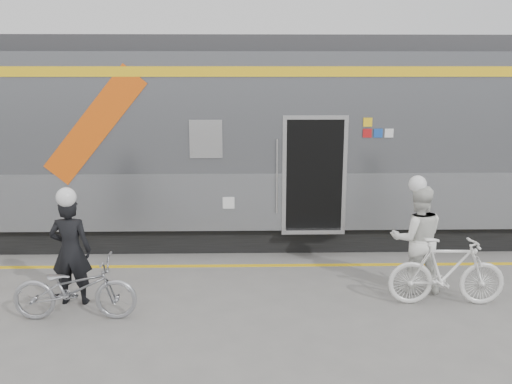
{
  "coord_description": "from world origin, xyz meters",
  "views": [
    {
      "loc": [
        -0.96,
        -7.15,
        3.47
      ],
      "look_at": [
        -0.78,
        1.6,
        1.5
      ],
      "focal_mm": 38.0,
      "sensor_mm": 36.0,
      "label": 1
    }
  ],
  "objects_px": {
    "woman": "(417,239)",
    "bicycle_left": "(75,289)",
    "man": "(71,251)",
    "bicycle_right": "(447,272)"
  },
  "relations": [
    {
      "from": "bicycle_left",
      "to": "woman",
      "type": "distance_m",
      "value": 5.24
    },
    {
      "from": "woman",
      "to": "bicycle_right",
      "type": "height_order",
      "value": "woman"
    },
    {
      "from": "man",
      "to": "bicycle_right",
      "type": "distance_m",
      "value": 5.65
    },
    {
      "from": "bicycle_left",
      "to": "bicycle_right",
      "type": "relative_size",
      "value": 1.0
    },
    {
      "from": "man",
      "to": "bicycle_right",
      "type": "height_order",
      "value": "man"
    },
    {
      "from": "bicycle_left",
      "to": "woman",
      "type": "bearing_deg",
      "value": -80.01
    },
    {
      "from": "bicycle_left",
      "to": "woman",
      "type": "height_order",
      "value": "woman"
    },
    {
      "from": "woman",
      "to": "bicycle_left",
      "type": "bearing_deg",
      "value": 12.56
    },
    {
      "from": "bicycle_left",
      "to": "bicycle_right",
      "type": "distance_m",
      "value": 5.45
    },
    {
      "from": "woman",
      "to": "bicycle_right",
      "type": "distance_m",
      "value": 0.71
    }
  ]
}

